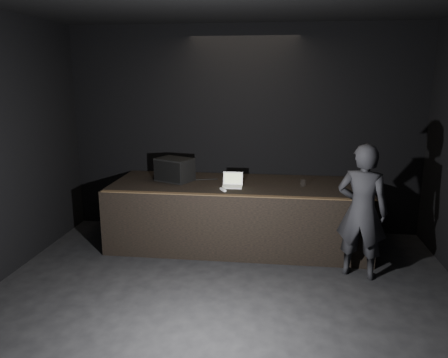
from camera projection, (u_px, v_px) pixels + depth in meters
name	position (u px, v px, depth m)	size (l,w,h in m)	color
ground	(213.00, 342.00, 4.47)	(7.00, 7.00, 0.00)	black
room_walls	(212.00, 147.00, 4.01)	(6.10, 7.10, 3.52)	black
stage_riser	(238.00, 214.00, 6.99)	(4.00, 1.50, 1.00)	black
riser_lip	(234.00, 195.00, 6.19)	(3.92, 0.10, 0.01)	brown
stage_monitor	(174.00, 170.00, 7.04)	(0.67, 0.60, 0.37)	black
cable	(192.00, 180.00, 7.10)	(0.02, 0.02, 0.83)	black
laptop	(233.00, 183.00, 6.71)	(0.31, 0.28, 0.21)	white
beer_can	(239.00, 180.00, 6.83)	(0.06, 0.06, 0.14)	silver
plastic_cup	(303.00, 183.00, 6.71)	(0.08, 0.08, 0.11)	white
wii_remote	(223.00, 190.00, 6.47)	(0.04, 0.16, 0.03)	white
person	(362.00, 211.00, 5.77)	(0.67, 0.44, 1.82)	black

